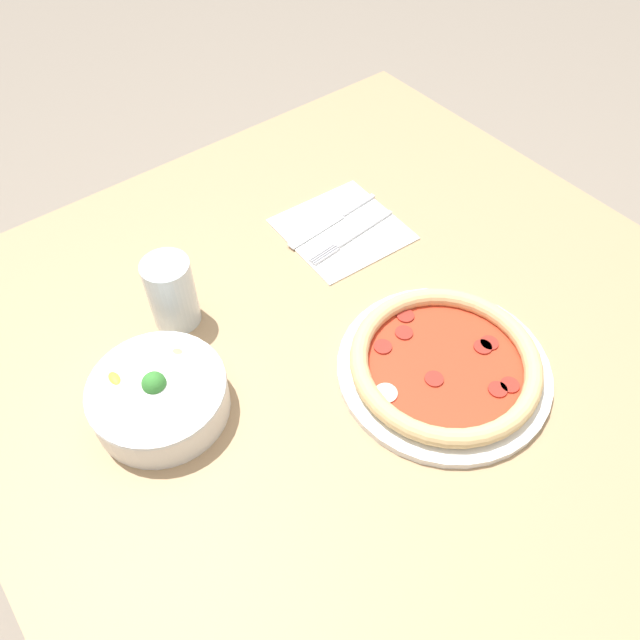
# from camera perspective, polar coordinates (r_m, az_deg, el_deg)

# --- Properties ---
(ground_plane) EXTENTS (8.00, 8.00, 0.00)m
(ground_plane) POSITION_cam_1_polar(r_m,az_deg,el_deg) (1.60, 1.87, -18.46)
(ground_plane) COLOR gray
(dining_table) EXTENTS (1.08, 1.09, 0.76)m
(dining_table) POSITION_cam_1_polar(r_m,az_deg,el_deg) (1.01, 2.81, -4.75)
(dining_table) COLOR tan
(dining_table) RESTS_ON ground_plane
(pizza) EXTENTS (0.30, 0.30, 0.04)m
(pizza) POSITION_cam_1_polar(r_m,az_deg,el_deg) (0.89, 11.31, -4.02)
(pizza) COLOR white
(pizza) RESTS_ON dining_table
(bowl) EXTENTS (0.18, 0.18, 0.07)m
(bowl) POSITION_cam_1_polar(r_m,az_deg,el_deg) (0.85, -14.50, -6.75)
(bowl) COLOR white
(bowl) RESTS_ON dining_table
(napkin) EXTENTS (0.20, 0.20, 0.00)m
(napkin) POSITION_cam_1_polar(r_m,az_deg,el_deg) (1.08, 2.03, 8.29)
(napkin) COLOR white
(napkin) RESTS_ON dining_table
(fork) EXTENTS (0.03, 0.19, 0.00)m
(fork) POSITION_cam_1_polar(r_m,az_deg,el_deg) (1.07, 3.09, 7.69)
(fork) COLOR silver
(fork) RESTS_ON napkin
(knife) EXTENTS (0.03, 0.20, 0.01)m
(knife) POSITION_cam_1_polar(r_m,az_deg,el_deg) (1.10, 1.57, 9.29)
(knife) COLOR silver
(knife) RESTS_ON napkin
(glass) EXTENTS (0.07, 0.07, 0.11)m
(glass) POSITION_cam_1_polar(r_m,az_deg,el_deg) (0.93, -13.41, 2.44)
(glass) COLOR silver
(glass) RESTS_ON dining_table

